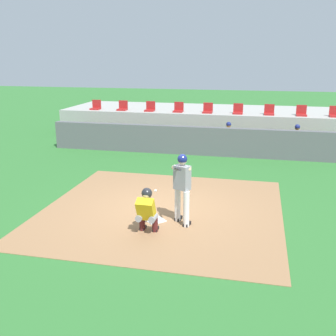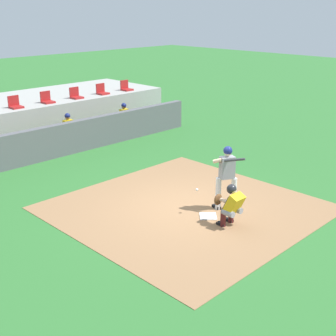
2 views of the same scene
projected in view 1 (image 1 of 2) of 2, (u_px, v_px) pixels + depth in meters
ground_plane at (162, 210)px, 11.02m from camera, size 80.00×80.00×0.00m
dirt_infield at (162, 210)px, 11.02m from camera, size 6.40×6.40×0.01m
home_plate at (155, 220)px, 10.27m from camera, size 0.62×0.62×0.02m
batter_at_plate at (182, 185)px, 9.83m from camera, size 0.57×0.89×1.80m
catcher_crouched at (147, 209)px, 9.44m from camera, size 0.48×1.43×1.13m
dugout_wall at (198, 141)px, 16.96m from camera, size 13.00×0.30×1.20m
dugout_bench at (202, 145)px, 18.00m from camera, size 11.80×0.44×0.45m
dugout_player_0 at (228, 137)px, 17.49m from camera, size 0.49×0.70×1.30m
dugout_player_1 at (297, 140)px, 16.87m from camera, size 0.49×0.70×1.30m
stands_platform at (211, 122)px, 21.07m from camera, size 15.00×4.40×1.40m
stadium_seat_0 at (96, 107)px, 20.65m from camera, size 0.46×0.46×0.48m
stadium_seat_1 at (123, 108)px, 20.34m from camera, size 0.46×0.46×0.48m
stadium_seat_2 at (150, 108)px, 20.03m from camera, size 0.46×0.46×0.48m
stadium_seat_3 at (178, 109)px, 19.72m from camera, size 0.46×0.46×0.48m
stadium_seat_4 at (208, 110)px, 19.41m from camera, size 0.46×0.46×0.48m
stadium_seat_5 at (238, 111)px, 19.11m from camera, size 0.46×0.46×0.48m
stadium_seat_6 at (269, 112)px, 18.80m from camera, size 0.46×0.46×0.48m
stadium_seat_7 at (301, 113)px, 18.49m from camera, size 0.46×0.46×0.48m
stadium_seat_8 at (335, 114)px, 18.18m from camera, size 0.46×0.46×0.48m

